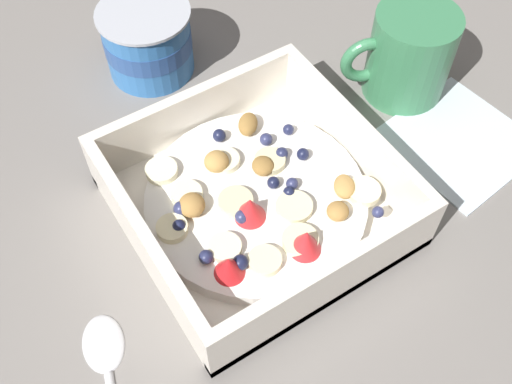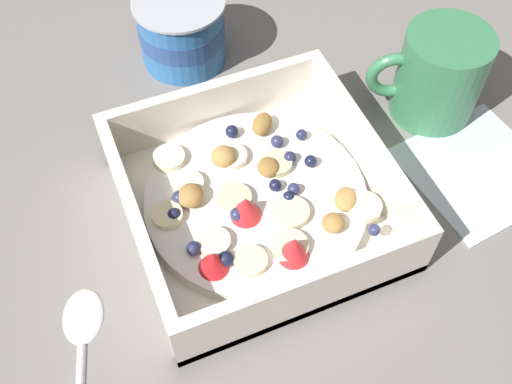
{
  "view_description": "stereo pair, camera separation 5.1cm",
  "coord_description": "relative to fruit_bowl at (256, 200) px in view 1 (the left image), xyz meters",
  "views": [
    {
      "loc": [
        -0.16,
        -0.23,
        0.45
      ],
      "look_at": [
        -0.01,
        0.01,
        0.03
      ],
      "focal_mm": 42.85,
      "sensor_mm": 36.0,
      "label": 1
    },
    {
      "loc": [
        -0.12,
        -0.26,
        0.45
      ],
      "look_at": [
        -0.01,
        0.01,
        0.03
      ],
      "focal_mm": 42.85,
      "sensor_mm": 36.0,
      "label": 2
    }
  ],
  "objects": [
    {
      "name": "fruit_bowl",
      "position": [
        0.0,
        0.0,
        0.0
      ],
      "size": [
        0.21,
        0.21,
        0.06
      ],
      "color": "white",
      "rests_on": "ground"
    },
    {
      "name": "coffee_mug",
      "position": [
        0.2,
        0.05,
        0.03
      ],
      "size": [
        0.11,
        0.08,
        0.09
      ],
      "color": "#3D8456",
      "rests_on": "ground"
    },
    {
      "name": "spoon",
      "position": [
        -0.17,
        -0.06,
        -0.02
      ],
      "size": [
        0.06,
        0.17,
        0.01
      ],
      "color": "silver",
      "rests_on": "ground"
    },
    {
      "name": "ground_plane",
      "position": [
        0.01,
        -0.01,
        -0.02
      ],
      "size": [
        2.4,
        2.4,
        0.0
      ],
      "primitive_type": "plane",
      "color": "gray"
    },
    {
      "name": "folded_napkin",
      "position": [
        0.2,
        -0.04,
        -0.02
      ],
      "size": [
        0.13,
        0.13,
        0.01
      ],
      "primitive_type": "cube",
      "rotation": [
        0.0,
        0.0,
        0.12
      ],
      "color": "silver",
      "rests_on": "ground"
    },
    {
      "name": "yogurt_cup",
      "position": [
        0.0,
        0.21,
        0.02
      ],
      "size": [
        0.09,
        0.09,
        0.07
      ],
      "color": "#3370B7",
      "rests_on": "ground"
    }
  ]
}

